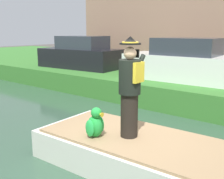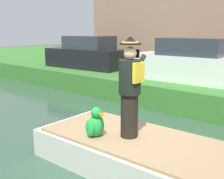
{
  "view_description": "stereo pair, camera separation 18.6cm",
  "coord_description": "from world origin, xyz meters",
  "views": [
    {
      "loc": [
        -4.05,
        -2.94,
        2.66
      ],
      "look_at": [
        -0.27,
        0.09,
        1.61
      ],
      "focal_mm": 43.93,
      "sensor_mm": 36.0,
      "label": 1
    },
    {
      "loc": [
        -3.93,
        -3.09,
        2.66
      ],
      "look_at": [
        -0.27,
        0.09,
        1.61
      ],
      "focal_mm": 43.93,
      "sensor_mm": 36.0,
      "label": 2
    }
  ],
  "objects": [
    {
      "name": "person_pirate",
      "position": [
        -0.06,
        -0.16,
        1.64
      ],
      "size": [
        0.61,
        0.42,
        1.85
      ],
      "rotation": [
        0.0,
        0.0,
        0.05
      ],
      "color": "black",
      "rests_on": "boat"
    },
    {
      "name": "canal_water",
      "position": [
        0.0,
        0.0,
        0.05
      ],
      "size": [
        6.78,
        48.0,
        0.1
      ],
      "primitive_type": "cube",
      "color": "#33513D",
      "rests_on": "ground"
    },
    {
      "name": "boat",
      "position": [
        0.0,
        -0.43,
        0.4
      ],
      "size": [
        1.94,
        4.26,
        0.61
      ],
      "color": "silver",
      "rests_on": "canal_water"
    },
    {
      "name": "ground_plane",
      "position": [
        0.0,
        0.0,
        0.0
      ],
      "size": [
        80.0,
        80.0,
        0.0
      ],
      "primitive_type": "plane",
      "color": "#4C4742"
    },
    {
      "name": "parrot_plush",
      "position": [
        -0.48,
        0.32,
        0.95
      ],
      "size": [
        0.36,
        0.35,
        0.57
      ],
      "color": "green",
      "rests_on": "boat"
    },
    {
      "name": "parked_car_white",
      "position": [
        5.21,
        1.27,
        1.53
      ],
      "size": [
        1.85,
        4.06,
        1.5
      ],
      "color": "white",
      "rests_on": "grass_bank_far"
    },
    {
      "name": "parked_car_dark",
      "position": [
        5.21,
        6.42,
        1.53
      ],
      "size": [
        2.0,
        4.12,
        1.5
      ],
      "color": "black",
      "rests_on": "grass_bank_far"
    }
  ]
}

